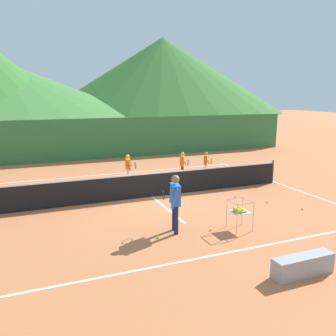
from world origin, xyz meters
TOP-DOWN VIEW (x-y plane):
  - ground_plane at (0.00, 0.00)m, footprint 120.00×120.00m
  - line_baseline_near at (0.00, -5.37)m, footprint 12.00×0.08m
  - line_baseline_far at (0.00, 4.51)m, footprint 12.00×0.08m
  - line_sideline_east at (6.00, 0.00)m, footprint 0.08×9.88m
  - line_service_center at (0.00, 0.00)m, footprint 0.08×6.24m
  - tennis_net at (0.00, 0.00)m, footprint 11.70×0.08m
  - instructor at (-0.56, -3.61)m, footprint 0.44×0.83m
  - student_0 at (-0.29, 2.41)m, footprint 0.41×0.66m
  - student_1 at (2.35, 2.26)m, footprint 0.44×0.71m
  - student_2 at (3.68, 2.38)m, footprint 0.43×0.67m
  - ball_cart at (1.30, -4.14)m, footprint 0.58×0.58m
  - tennis_ball_0 at (0.46, -3.94)m, footprint 0.07×0.07m
  - tennis_ball_1 at (-1.18, -3.85)m, footprint 0.07×0.07m
  - tennis_ball_2 at (3.03, -1.29)m, footprint 0.07×0.07m
  - tennis_ball_3 at (3.74, -2.34)m, footprint 0.07×0.07m
  - tennis_ball_4 at (-0.22, -3.00)m, footprint 0.07×0.07m
  - tennis_ball_5 at (4.37, -3.46)m, footprint 0.07×0.07m
  - windscreen_fence at (0.00, 8.89)m, footprint 26.40×0.08m
  - courtside_bench at (1.12, -6.95)m, footprint 1.50×0.36m
  - hill_1 at (-8.43, 59.47)m, footprint 52.44×52.44m
  - hill_2 at (25.56, 64.95)m, footprint 54.71×54.71m

SIDE VIEW (x-z plane):
  - ground_plane at x=0.00m, z-range 0.00..0.00m
  - line_baseline_near at x=0.00m, z-range 0.00..0.01m
  - line_baseline_far at x=0.00m, z-range 0.00..0.01m
  - line_sideline_east at x=6.00m, z-range 0.00..0.01m
  - line_service_center at x=0.00m, z-range 0.00..0.01m
  - tennis_ball_0 at x=0.46m, z-range 0.00..0.07m
  - tennis_ball_1 at x=-1.18m, z-range 0.00..0.07m
  - tennis_ball_2 at x=3.03m, z-range 0.00..0.07m
  - tennis_ball_3 at x=3.74m, z-range 0.00..0.07m
  - tennis_ball_4 at x=-0.22m, z-range 0.00..0.07m
  - tennis_ball_5 at x=4.37m, z-range 0.00..0.07m
  - courtside_bench at x=1.12m, z-range 0.00..0.46m
  - tennis_net at x=0.00m, z-range -0.03..1.02m
  - ball_cart at x=1.30m, z-range 0.14..1.04m
  - student_2 at x=3.68m, z-range 0.12..1.31m
  - student_1 at x=2.35m, z-range 0.13..1.42m
  - student_0 at x=-0.29m, z-range 0.13..1.45m
  - instructor at x=-0.56m, z-range 0.17..1.89m
  - windscreen_fence at x=0.00m, z-range 0.00..2.54m
  - hill_1 at x=-8.43m, z-range 0.00..10.04m
  - hill_2 at x=25.56m, z-range 0.00..16.75m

